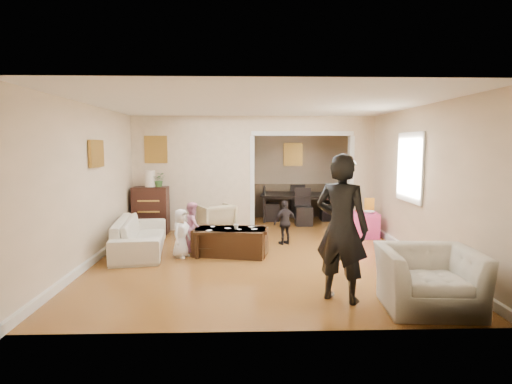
{
  "coord_description": "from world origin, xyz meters",
  "views": [
    {
      "loc": [
        -0.24,
        -7.57,
        1.93
      ],
      "look_at": [
        0.0,
        0.2,
        1.05
      ],
      "focal_mm": 28.69,
      "sensor_mm": 36.0,
      "label": 1
    }
  ],
  "objects_px": {
    "child_kneel_a": "(181,233)",
    "dresser": "(151,210)",
    "table_lamp": "(150,179)",
    "sofa": "(140,235)",
    "armchair_back": "(216,219)",
    "adult_person": "(342,228)",
    "coffee_table": "(231,242)",
    "child_toddler": "(285,222)",
    "coffee_cup": "(236,227)",
    "cyan_cup": "(361,211)",
    "child_kneel_b": "(193,226)",
    "armchair_front": "(428,279)",
    "play_table": "(365,225)",
    "dining_table": "(300,207)"
  },
  "relations": [
    {
      "from": "play_table",
      "to": "child_toddler",
      "type": "relative_size",
      "value": 0.62
    },
    {
      "from": "sofa",
      "to": "dresser",
      "type": "relative_size",
      "value": 2.01
    },
    {
      "from": "adult_person",
      "to": "child_kneel_a",
      "type": "distance_m",
      "value": 3.12
    },
    {
      "from": "table_lamp",
      "to": "cyan_cup",
      "type": "height_order",
      "value": "table_lamp"
    },
    {
      "from": "child_kneel_b",
      "to": "coffee_cup",
      "type": "bearing_deg",
      "value": -120.97
    },
    {
      "from": "cyan_cup",
      "to": "child_kneel_b",
      "type": "xyz_separation_m",
      "value": [
        -3.4,
        -0.99,
        -0.11
      ]
    },
    {
      "from": "coffee_table",
      "to": "child_kneel_a",
      "type": "height_order",
      "value": "child_kneel_a"
    },
    {
      "from": "armchair_back",
      "to": "adult_person",
      "type": "relative_size",
      "value": 0.4
    },
    {
      "from": "play_table",
      "to": "adult_person",
      "type": "height_order",
      "value": "adult_person"
    },
    {
      "from": "table_lamp",
      "to": "child_kneel_a",
      "type": "distance_m",
      "value": 2.35
    },
    {
      "from": "cyan_cup",
      "to": "dining_table",
      "type": "xyz_separation_m",
      "value": [
        -1.01,
        2.01,
        -0.21
      ]
    },
    {
      "from": "dresser",
      "to": "table_lamp",
      "type": "bearing_deg",
      "value": 0.0
    },
    {
      "from": "dining_table",
      "to": "armchair_back",
      "type": "bearing_deg",
      "value": -134.52
    },
    {
      "from": "coffee_table",
      "to": "play_table",
      "type": "distance_m",
      "value": 3.11
    },
    {
      "from": "table_lamp",
      "to": "cyan_cup",
      "type": "distance_m",
      "value": 4.59
    },
    {
      "from": "sofa",
      "to": "child_toddler",
      "type": "distance_m",
      "value": 2.76
    },
    {
      "from": "cyan_cup",
      "to": "child_toddler",
      "type": "distance_m",
      "value": 1.75
    },
    {
      "from": "play_table",
      "to": "cyan_cup",
      "type": "relative_size",
      "value": 6.79
    },
    {
      "from": "armchair_front",
      "to": "play_table",
      "type": "distance_m",
      "value": 3.85
    },
    {
      "from": "dresser",
      "to": "child_toddler",
      "type": "height_order",
      "value": "dresser"
    },
    {
      "from": "sofa",
      "to": "armchair_back",
      "type": "bearing_deg",
      "value": -49.52
    },
    {
      "from": "coffee_table",
      "to": "child_toddler",
      "type": "xyz_separation_m",
      "value": [
        1.05,
        0.75,
        0.2
      ]
    },
    {
      "from": "armchair_front",
      "to": "child_kneel_a",
      "type": "relative_size",
      "value": 1.3
    },
    {
      "from": "play_table",
      "to": "adult_person",
      "type": "xyz_separation_m",
      "value": [
        -1.36,
        -3.55,
        0.66
      ]
    },
    {
      "from": "sofa",
      "to": "coffee_table",
      "type": "bearing_deg",
      "value": -107.41
    },
    {
      "from": "dining_table",
      "to": "child_kneel_a",
      "type": "distance_m",
      "value": 4.29
    },
    {
      "from": "dresser",
      "to": "adult_person",
      "type": "bearing_deg",
      "value": -51.2
    },
    {
      "from": "adult_person",
      "to": "table_lamp",
      "type": "bearing_deg",
      "value": -16.91
    },
    {
      "from": "child_kneel_b",
      "to": "child_toddler",
      "type": "bearing_deg",
      "value": -82.92
    },
    {
      "from": "dining_table",
      "to": "adult_person",
      "type": "relative_size",
      "value": 1.08
    },
    {
      "from": "coffee_cup",
      "to": "play_table",
      "type": "relative_size",
      "value": 0.17
    },
    {
      "from": "play_table",
      "to": "child_kneel_a",
      "type": "distance_m",
      "value": 3.95
    },
    {
      "from": "dining_table",
      "to": "child_kneel_b",
      "type": "xyz_separation_m",
      "value": [
        -2.4,
        -3.01,
        0.11
      ]
    },
    {
      "from": "sofa",
      "to": "child_kneel_a",
      "type": "height_order",
      "value": "child_kneel_a"
    },
    {
      "from": "cyan_cup",
      "to": "child_kneel_b",
      "type": "height_order",
      "value": "child_kneel_b"
    },
    {
      "from": "table_lamp",
      "to": "armchair_back",
      "type": "bearing_deg",
      "value": -4.7
    },
    {
      "from": "play_table",
      "to": "child_kneel_b",
      "type": "bearing_deg",
      "value": -163.42
    },
    {
      "from": "armchair_back",
      "to": "play_table",
      "type": "distance_m",
      "value": 3.21
    },
    {
      "from": "child_toddler",
      "to": "coffee_table",
      "type": "bearing_deg",
      "value": 8.19
    },
    {
      "from": "armchair_front",
      "to": "child_toddler",
      "type": "bearing_deg",
      "value": 117.78
    },
    {
      "from": "coffee_table",
      "to": "cyan_cup",
      "type": "relative_size",
      "value": 15.73
    },
    {
      "from": "dresser",
      "to": "coffee_cup",
      "type": "relative_size",
      "value": 11.26
    },
    {
      "from": "armchair_front",
      "to": "coffee_cup",
      "type": "relative_size",
      "value": 11.96
    },
    {
      "from": "dresser",
      "to": "cyan_cup",
      "type": "bearing_deg",
      "value": -6.93
    },
    {
      "from": "armchair_back",
      "to": "armchair_front",
      "type": "distance_m",
      "value": 5.06
    },
    {
      "from": "sofa",
      "to": "child_kneel_a",
      "type": "relative_size",
      "value": 2.45
    },
    {
      "from": "armchair_front",
      "to": "adult_person",
      "type": "xyz_separation_m",
      "value": [
        -0.99,
        0.28,
        0.56
      ]
    },
    {
      "from": "child_kneel_a",
      "to": "dresser",
      "type": "bearing_deg",
      "value": 48.39
    },
    {
      "from": "coffee_cup",
      "to": "child_kneel_a",
      "type": "height_order",
      "value": "child_kneel_a"
    },
    {
      "from": "dresser",
      "to": "child_kneel_a",
      "type": "distance_m",
      "value": 2.21
    }
  ]
}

